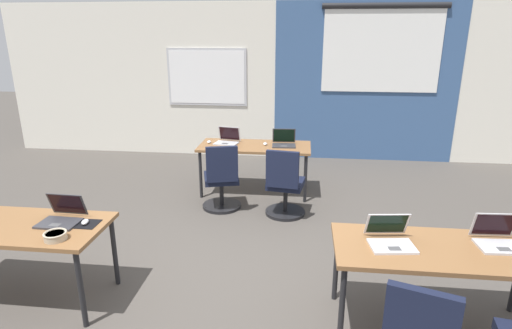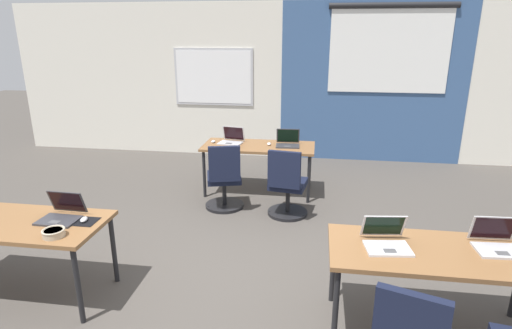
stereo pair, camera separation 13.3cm
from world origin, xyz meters
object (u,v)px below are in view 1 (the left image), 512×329
object	(u,v)px
desk_near_right	(440,255)
chair_far_left	(222,183)
chair_far_right	(285,189)
desk_near_left	(12,231)
desk_far_center	(255,149)
mouse_far_left	(209,142)
mouse_far_right	(265,144)
snack_bowl	(55,235)
mouse_near_left_inner	(85,222)
laptop_near_left_inner	(62,216)
laptop_far_left	(227,140)
laptop_near_right_inner	(390,238)
laptop_far_right	(284,142)
laptop_near_right_end	(498,239)

from	to	relation	value
desk_near_right	chair_far_left	xyz separation A→B (m)	(-2.11, 2.12, -0.28)
chair_far_left	chair_far_right	bearing A→B (deg)	156.81
desk_near_left	desk_far_center	world-z (taller)	same
desk_near_left	chair_far_left	bearing A→B (deg)	56.78
desk_near_right	mouse_far_left	size ratio (longest dim) A/B	15.22
desk_far_center	mouse_far_right	bearing A→B (deg)	13.93
mouse_far_left	chair_far_right	size ratio (longest dim) A/B	0.11
chair_far_left	snack_bowl	bearing A→B (deg)	54.52
desk_far_center	mouse_near_left_inner	world-z (taller)	mouse_near_left_inner
laptop_near_left_inner	mouse_far_left	xyz separation A→B (m)	(0.66, 2.76, -0.03)
laptop_far_left	snack_bowl	world-z (taller)	laptop_far_left
mouse_far_left	desk_near_right	bearing A→B (deg)	-49.53
snack_bowl	laptop_near_left_inner	bearing A→B (deg)	112.44
laptop_near_right_inner	laptop_far_right	bearing A→B (deg)	101.39
desk_near_left	mouse_far_left	distance (m)	3.05
laptop_near_left_inner	desk_far_center	bearing A→B (deg)	65.65
mouse_far_right	chair_far_right	size ratio (longest dim) A/B	0.11
mouse_near_left_inner	snack_bowl	world-z (taller)	snack_bowl
mouse_far_left	chair_far_right	xyz separation A→B (m)	(1.16, -0.85, -0.36)
mouse_far_left	chair_far_right	distance (m)	1.48
laptop_near_right_end	laptop_far_right	xyz separation A→B (m)	(-1.77, 2.74, -0.00)
chair_far_left	laptop_far_left	bearing A→B (deg)	-101.33
desk_far_center	mouse_near_left_inner	xyz separation A→B (m)	(-1.13, -2.72, 0.08)
mouse_near_left_inner	chair_far_left	bearing A→B (deg)	69.52
chair_far_left	laptop_far_right	bearing A→B (deg)	-152.63
laptop_near_right_end	chair_far_right	bearing A→B (deg)	128.73
mouse_near_left_inner	laptop_near_right_end	size ratio (longest dim) A/B	0.32
laptop_near_left_inner	mouse_far_right	distance (m)	3.12
desk_far_center	laptop_far_right	world-z (taller)	laptop_far_right
laptop_near_right_inner	mouse_far_left	bearing A→B (deg)	118.61
laptop_near_right_end	snack_bowl	world-z (taller)	laptop_near_right_end
chair_far_right	snack_bowl	distance (m)	2.81
laptop_near_right_end	laptop_far_left	world-z (taller)	same
desk_far_center	laptop_near_left_inner	xyz separation A→B (m)	(-1.34, -2.70, 0.11)
laptop_far_left	mouse_far_left	distance (m)	0.27
laptop_near_right_end	desk_near_right	bearing A→B (deg)	-170.36
laptop_far_left	laptop_far_right	size ratio (longest dim) A/B	1.09
desk_far_center	chair_far_left	bearing A→B (deg)	-118.01
mouse_near_left_inner	mouse_far_left	size ratio (longest dim) A/B	1.05
desk_near_right	laptop_near_right_end	distance (m)	0.46
mouse_far_left	chair_far_left	world-z (taller)	chair_far_left
desk_near_left	laptop_near_right_inner	bearing A→B (deg)	0.38
snack_bowl	desk_far_center	bearing A→B (deg)	68.00
laptop_near_left_inner	chair_far_left	distance (m)	2.28
laptop_far_left	laptop_near_left_inner	bearing A→B (deg)	-98.27
laptop_far_left	laptop_far_right	xyz separation A→B (m)	(0.83, -0.03, -0.00)
laptop_near_right_inner	mouse_far_right	size ratio (longest dim) A/B	3.59
desk_near_right	mouse_near_left_inner	xyz separation A→B (m)	(-2.88, 0.08, 0.08)
laptop_near_left_inner	laptop_far_right	distance (m)	3.26
snack_bowl	mouse_far_right	bearing A→B (deg)	65.90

